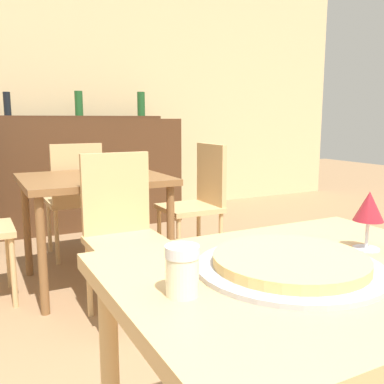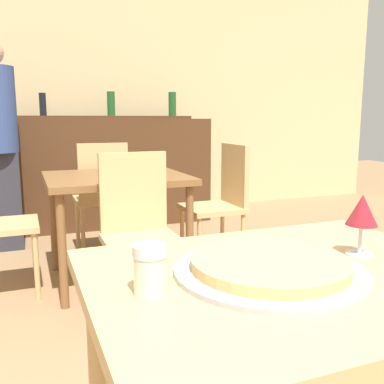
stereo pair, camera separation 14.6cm
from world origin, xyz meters
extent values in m
cube|color=#D1B784|center=(0.00, 4.12, 1.40)|extent=(8.00, 0.05, 2.80)
cube|color=tan|center=(0.00, 0.00, 0.72)|extent=(0.93, 0.72, 0.04)
cylinder|color=tan|center=(0.40, 0.30, 0.35)|extent=(0.05, 0.05, 0.70)
cube|color=brown|center=(0.01, 2.01, 0.70)|extent=(0.90, 0.81, 0.04)
cylinder|color=brown|center=(-0.38, 1.66, 0.34)|extent=(0.05, 0.05, 0.68)
cylinder|color=brown|center=(0.40, 1.66, 0.34)|extent=(0.05, 0.05, 0.68)
cylinder|color=brown|center=(-0.38, 2.35, 0.34)|extent=(0.05, 0.05, 0.68)
cylinder|color=brown|center=(0.40, 2.35, 0.34)|extent=(0.05, 0.05, 0.68)
cube|color=#4C2D19|center=(0.00, 3.62, 0.54)|extent=(2.60, 0.56, 1.09)
cube|color=#4C2D19|center=(0.00, 3.76, 1.10)|extent=(2.39, 0.24, 0.03)
cylinder|color=black|center=(-0.34, 3.76, 1.23)|extent=(0.07, 0.07, 0.22)
cylinder|color=#1E5123|center=(0.34, 3.76, 1.24)|extent=(0.08, 0.08, 0.25)
cylinder|color=#1E5123|center=(1.02, 3.76, 1.25)|extent=(0.08, 0.08, 0.26)
cube|color=tan|center=(0.01, 1.35, 0.44)|extent=(0.40, 0.40, 0.04)
cube|color=tan|center=(0.01, 1.53, 0.68)|extent=(0.38, 0.04, 0.45)
cylinder|color=tan|center=(-0.16, 1.18, 0.21)|extent=(0.03, 0.03, 0.42)
cylinder|color=tan|center=(0.18, 1.18, 0.21)|extent=(0.03, 0.03, 0.42)
cylinder|color=tan|center=(-0.16, 1.52, 0.21)|extent=(0.03, 0.03, 0.42)
cylinder|color=tan|center=(0.18, 1.52, 0.21)|extent=(0.03, 0.03, 0.42)
cube|color=tan|center=(0.01, 2.66, 0.44)|extent=(0.40, 0.40, 0.04)
cube|color=tan|center=(0.01, 2.48, 0.68)|extent=(0.38, 0.04, 0.45)
cylinder|color=tan|center=(0.18, 2.83, 0.21)|extent=(0.03, 0.03, 0.42)
cylinder|color=tan|center=(-0.16, 2.83, 0.21)|extent=(0.03, 0.03, 0.42)
cylinder|color=tan|center=(0.18, 2.49, 0.21)|extent=(0.03, 0.03, 0.42)
cylinder|color=tan|center=(-0.16, 2.49, 0.21)|extent=(0.03, 0.03, 0.42)
cylinder|color=tan|center=(-0.52, 1.84, 0.21)|extent=(0.03, 0.03, 0.42)
cylinder|color=tan|center=(-0.52, 2.18, 0.21)|extent=(0.03, 0.03, 0.42)
cube|color=tan|center=(0.71, 2.01, 0.44)|extent=(0.40, 0.40, 0.04)
cube|color=tan|center=(0.89, 2.01, 0.68)|extent=(0.04, 0.38, 0.45)
cylinder|color=tan|center=(0.54, 2.18, 0.21)|extent=(0.03, 0.03, 0.42)
cylinder|color=tan|center=(0.54, 1.84, 0.21)|extent=(0.03, 0.03, 0.42)
cylinder|color=tan|center=(0.88, 2.18, 0.21)|extent=(0.03, 0.03, 0.42)
cylinder|color=tan|center=(0.88, 1.84, 0.21)|extent=(0.03, 0.03, 0.42)
cylinder|color=#A3A3A8|center=(-0.05, 0.01, 0.75)|extent=(0.44, 0.44, 0.01)
cylinder|color=#E0B266|center=(-0.05, 0.01, 0.77)|extent=(0.36, 0.36, 0.02)
cylinder|color=beige|center=(-0.34, -0.01, 0.78)|extent=(0.07, 0.07, 0.08)
cylinder|color=silver|center=(-0.34, -0.01, 0.83)|extent=(0.07, 0.07, 0.02)
cylinder|color=silver|center=(0.24, 0.04, 0.74)|extent=(0.07, 0.07, 0.00)
cylinder|color=silver|center=(0.24, 0.04, 0.78)|extent=(0.01, 0.01, 0.07)
cone|color=maroon|center=(0.24, 0.04, 0.86)|extent=(0.08, 0.08, 0.08)
camera|label=1|loc=(-0.69, -0.73, 1.09)|focal=40.00mm
camera|label=2|loc=(-0.56, -0.79, 1.09)|focal=40.00mm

